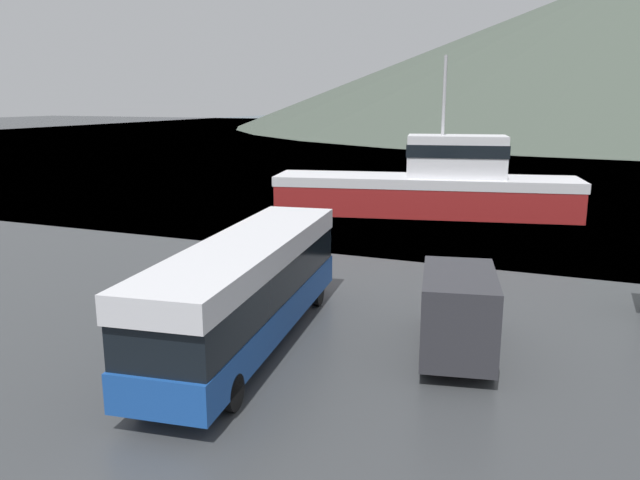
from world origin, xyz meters
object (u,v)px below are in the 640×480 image
object	(u,v)px
tour_bus	(248,286)
fishing_boat	(431,185)
storage_bin	(193,278)
delivery_van	(457,310)

from	to	relation	value
tour_bus	fishing_boat	xyz separation A→B (m)	(0.33, 23.22, 0.07)
tour_bus	fishing_boat	size ratio (longest dim) A/B	0.60
tour_bus	storage_bin	bearing A→B (deg)	133.52
delivery_van	storage_bin	distance (m)	10.23
tour_bus	storage_bin	distance (m)	5.45
fishing_boat	storage_bin	xyz separation A→B (m)	(-4.50, -19.88, -1.18)
tour_bus	storage_bin	world-z (taller)	tour_bus
tour_bus	delivery_van	size ratio (longest dim) A/B	2.10
tour_bus	fishing_boat	bearing A→B (deg)	81.37
fishing_boat	storage_bin	bearing A→B (deg)	155.14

